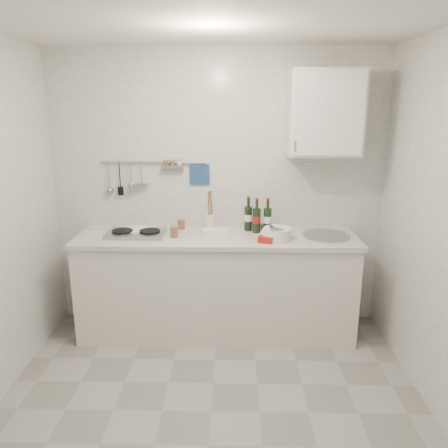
% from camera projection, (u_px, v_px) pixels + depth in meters
% --- Properties ---
extents(floor, '(3.00, 3.00, 0.00)m').
position_uv_depth(floor, '(211.00, 411.00, 2.98)').
color(floor, slate).
rests_on(floor, ground).
extents(ceiling, '(3.00, 3.00, 0.00)m').
position_uv_depth(ceiling, '(207.00, 11.00, 2.31)').
color(ceiling, silver).
rests_on(ceiling, back_wall).
extents(back_wall, '(3.00, 0.02, 2.50)m').
position_uv_depth(back_wall, '(217.00, 192.00, 3.99)').
color(back_wall, silver).
rests_on(back_wall, floor).
extents(counter, '(2.44, 0.64, 0.96)m').
position_uv_depth(counter, '(217.00, 287.00, 3.92)').
color(counter, beige).
rests_on(counter, floor).
extents(wall_rail, '(0.98, 0.09, 0.34)m').
position_uv_depth(wall_rail, '(151.00, 173.00, 3.93)').
color(wall_rail, '#93969B').
rests_on(wall_rail, back_wall).
extents(wall_cabinet, '(0.60, 0.38, 0.70)m').
position_uv_depth(wall_cabinet, '(325.00, 113.00, 3.62)').
color(wall_cabinet, beige).
rests_on(wall_cabinet, back_wall).
extents(plate_stack_hob, '(0.27, 0.26, 0.03)m').
position_uv_depth(plate_stack_hob, '(136.00, 231.00, 3.88)').
color(plate_stack_hob, '#4C53AC').
rests_on(plate_stack_hob, counter).
extents(plate_stack_sink, '(0.30, 0.29, 0.10)m').
position_uv_depth(plate_stack_sink, '(275.00, 234.00, 3.68)').
color(plate_stack_sink, white).
rests_on(plate_stack_sink, counter).
extents(wine_bottles, '(0.24, 0.14, 0.31)m').
position_uv_depth(wine_bottles, '(257.00, 215.00, 3.87)').
color(wine_bottles, black).
rests_on(wine_bottles, counter).
extents(butter_dish, '(0.23, 0.14, 0.07)m').
position_uv_depth(butter_dish, '(215.00, 233.00, 3.76)').
color(butter_dish, white).
rests_on(butter_dish, counter).
extents(strawberry_punnet, '(0.16, 0.16, 0.05)m').
position_uv_depth(strawberry_punnet, '(267.00, 239.00, 3.62)').
color(strawberry_punnet, '#B12713').
rests_on(strawberry_punnet, counter).
extents(utensil_crock, '(0.09, 0.09, 0.36)m').
position_uv_depth(utensil_crock, '(210.00, 220.00, 3.97)').
color(utensil_crock, white).
rests_on(utensil_crock, counter).
extents(jar_a, '(0.07, 0.07, 0.09)m').
position_uv_depth(jar_a, '(181.00, 224.00, 3.99)').
color(jar_a, brown).
rests_on(jar_a, counter).
extents(jar_b, '(0.06, 0.06, 0.07)m').
position_uv_depth(jar_b, '(264.00, 227.00, 3.92)').
color(jar_b, brown).
rests_on(jar_b, counter).
extents(jar_c, '(0.06, 0.06, 0.08)m').
position_uv_depth(jar_c, '(282.00, 230.00, 3.83)').
color(jar_c, brown).
rests_on(jar_c, counter).
extents(jar_d, '(0.07, 0.07, 0.10)m').
position_uv_depth(jar_d, '(174.00, 231.00, 3.73)').
color(jar_d, brown).
rests_on(jar_d, counter).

